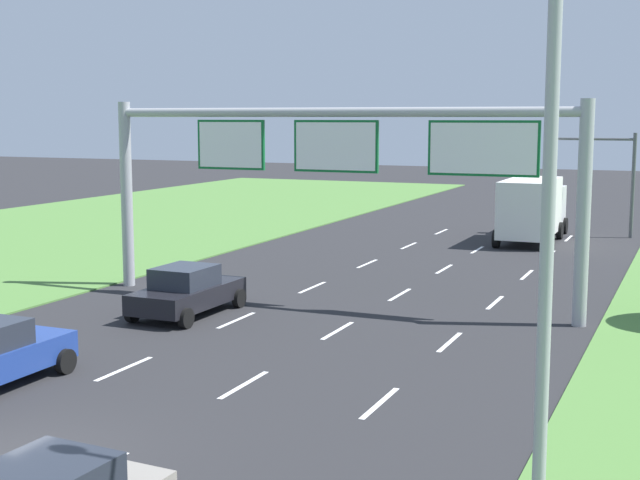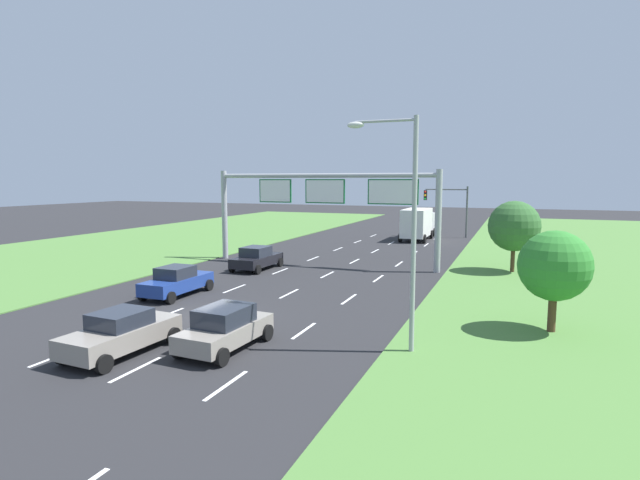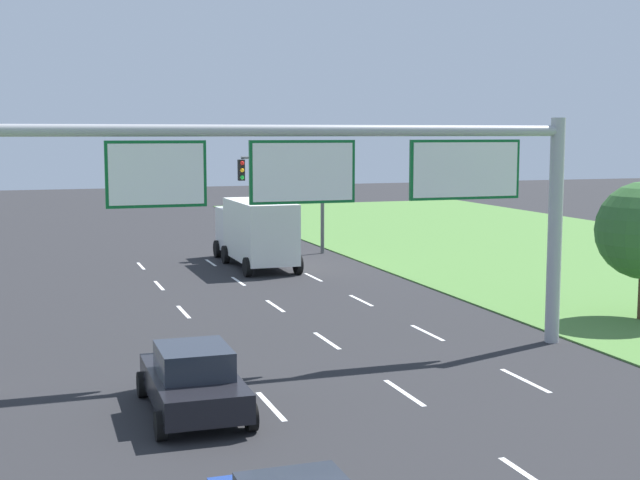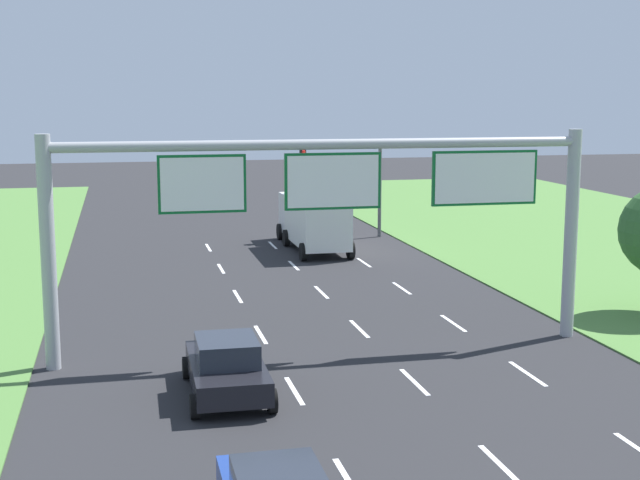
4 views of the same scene
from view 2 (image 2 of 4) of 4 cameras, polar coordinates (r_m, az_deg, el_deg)
name	(u,v)px [view 2 (image 2 of 4)]	position (r m, az deg, el deg)	size (l,w,h in m)	color
ground_plane	(199,318)	(23.71, -13.70, -8.66)	(200.00, 200.00, 0.00)	#262628
grass_verge_left	(51,259)	(45.10, -28.35, -1.92)	(24.00, 120.00, 0.06)	#4C7A38
lane_dashes_inner_left	(259,279)	(32.05, -6.95, -4.46)	(0.14, 56.40, 0.01)	white
lane_dashes_inner_right	(310,283)	(30.56, -1.16, -4.96)	(0.14, 56.40, 0.01)	white
lane_dashes_slip	(365,288)	(29.42, 5.17, -5.46)	(0.14, 56.40, 0.01)	white
car_near_red	(177,281)	(28.31, -16.04, -4.55)	(2.00, 4.48, 1.62)	navy
car_lead_silver	(225,328)	(19.12, -10.80, -9.83)	(2.22, 4.18, 1.62)	gray
car_mid_lane	(121,332)	(19.70, -21.77, -9.78)	(2.32, 4.50, 1.58)	gray
car_far_ahead	(257,258)	(35.44, -7.26, -2.07)	(2.26, 4.44, 1.63)	black
box_truck	(418,223)	(53.85, 11.15, 1.93)	(2.72, 7.95, 3.28)	silver
sign_gantry	(326,198)	(36.58, 0.74, 4.79)	(17.24, 0.44, 7.00)	#9EA0A5
traffic_light_mast	(449,202)	(56.61, 14.50, 4.21)	(4.76, 0.49, 5.60)	#47494F
street_lamp	(404,214)	(18.04, 9.52, 2.99)	(2.61, 0.32, 8.50)	#9EA0A5
roadside_tree_near	(555,266)	(22.43, 25.24, -2.70)	(2.88, 2.88, 4.25)	#513823
roadside_tree_mid	(514,226)	(36.09, 21.31, 1.48)	(3.41, 3.41, 4.89)	#513823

